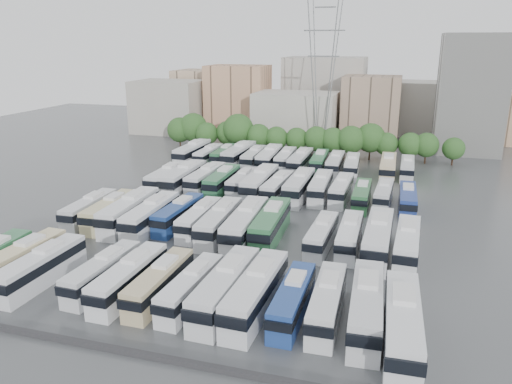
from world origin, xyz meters
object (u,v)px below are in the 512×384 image
(apartment_tower, at_px, (471,94))
(bus_r1_s11, at_px, (350,235))
(bus_r0_s4, at_px, (103,272))
(bus_r0_s11, at_px, (327,302))
(bus_r0_s12, at_px, (367,306))
(bus_r2_s1, at_px, (167,177))
(bus_r0_s10, at_px, (293,299))
(bus_r3_s12, at_px, (388,167))
(bus_r3_s6, at_px, (285,159))
(bus_r2_s3, at_px, (206,178))
(bus_r1_s0, at_px, (89,209))
(bus_r3_s0, at_px, (193,152))
(bus_r1_s12, at_px, (378,238))
(bus_r3_s5, at_px, (269,158))
(bus_r3_s8, at_px, (319,162))
(bus_r1_s8, at_px, (271,224))
(bus_r2_s6, at_px, (260,183))
(bus_r2_s5, at_px, (242,182))
(bus_r0_s13, at_px, (402,324))
(bus_r1_s3, at_px, (151,215))
(bus_r1_s4, at_px, (178,214))
(bus_r1_s13, at_px, (407,244))
(bus_r1_s7, at_px, (245,224))
(bus_r3_s1, at_px, (208,155))
(bus_r0_s6, at_px, (160,282))
(bus_r1_s10, at_px, (321,235))
(bus_r2_s8, at_px, (299,186))
(bus_r3_s10, at_px, (352,166))
(bus_r1_s1, at_px, (110,211))
(bus_r3_s13, at_px, (407,168))
(bus_r2_s4, at_px, (222,181))
(bus_r1_s5, at_px, (199,219))
(bus_r2_s12, at_px, (384,194))
(bus_r2_s7, at_px, (278,187))
(bus_r2_s10, at_px, (341,189))
(bus_r2_s9, at_px, (321,187))
(bus_r0_s2, at_px, (41,267))
(bus_r1_s2, at_px, (129,211))
(bus_r0_s9, at_px, (256,292))
(bus_r0_s1, at_px, (22,259))
(bus_r0_s7, at_px, (191,288))
(bus_r0_s8, at_px, (226,287))
(bus_r3_s4, at_px, (254,158))
(bus_r0_s5, at_px, (129,278))
(bus_r2_s11, at_px, (362,195))
(bus_r1_s6, at_px, (219,222))
(bus_r3_s2, at_px, (225,155))
(bus_r3_s7, at_px, (300,161))

(apartment_tower, relative_size, bus_r1_s11, 2.28)
(bus_r0_s4, xyz_separation_m, bus_r0_s11, (23.07, 0.29, 0.05))
(bus_r0_s12, relative_size, bus_r2_s1, 1.03)
(bus_r0_s10, distance_m, bus_r3_s12, 53.09)
(bus_r0_s12, height_order, bus_r3_s6, bus_r0_s12)
(bus_r1_s11, relative_size, bus_r2_s3, 0.91)
(bus_r1_s11, bearing_deg, bus_r1_s0, 179.85)
(bus_r3_s0, relative_size, bus_r3_s6, 1.14)
(bus_r1_s12, distance_m, bus_r3_s5, 43.60)
(bus_r3_s8, bearing_deg, bus_r1_s8, -92.52)
(bus_r2_s6, bearing_deg, bus_r1_s11, -47.43)
(bus_r2_s5, bearing_deg, bus_r0_s13, -55.46)
(bus_r1_s3, bearing_deg, bus_r1_s4, 34.65)
(bus_r1_s13, distance_m, bus_r3_s12, 36.65)
(bus_r1_s7, distance_m, bus_r3_s1, 42.45)
(bus_r1_s11, bearing_deg, bus_r3_s6, 113.79)
(bus_r0_s6, relative_size, bus_r1_s10, 1.02)
(bus_r2_s8, distance_m, bus_r3_s10, 18.53)
(apartment_tower, xyz_separation_m, bus_r1_s10, (-22.40, -64.83, -11.32))
(bus_r1_s1, height_order, bus_r3_s13, bus_r1_s1)
(bus_r2_s1, relative_size, bus_r2_s4, 1.03)
(apartment_tower, bearing_deg, bus_r1_s8, -114.59)
(bus_r1_s5, distance_m, bus_r3_s5, 35.85)
(bus_r0_s6, distance_m, bus_r2_s12, 41.41)
(bus_r2_s5, distance_m, bus_r2_s7, 6.65)
(bus_r1_s5, xyz_separation_m, bus_r2_s10, (16.48, 18.84, 0.03))
(bus_r2_s8, height_order, bus_r2_s9, bus_r2_s8)
(bus_r0_s2, bearing_deg, bus_r1_s2, 91.54)
(bus_r0_s9, xyz_separation_m, bus_r1_s7, (-6.31, 16.56, 0.10))
(bus_r0_s1, xyz_separation_m, bus_r0_s7, (20.10, -0.60, -0.13))
(bus_r1_s4, height_order, bus_r1_s8, bus_r1_s8)
(bus_r1_s1, height_order, bus_r2_s1, bus_r2_s1)
(bus_r3_s6, bearing_deg, bus_r0_s8, -85.00)
(bus_r1_s7, relative_size, bus_r3_s4, 1.15)
(bus_r2_s1, bearing_deg, bus_r1_s8, -37.32)
(bus_r0_s6, bearing_deg, bus_r0_s5, -177.08)
(bus_r2_s11, bearing_deg, apartment_tower, 67.22)
(bus_r1_s3, bearing_deg, bus_r0_s6, -60.56)
(bus_r2_s9, bearing_deg, bus_r1_s6, -117.81)
(bus_r0_s6, height_order, bus_r3_s0, bus_r3_s0)
(bus_r0_s11, bearing_deg, bus_r3_s2, 117.26)
(bus_r1_s2, distance_m, bus_r3_s7, 39.71)
(bus_r1_s1, height_order, bus_r3_s5, bus_r3_s5)
(bus_r1_s13, bearing_deg, bus_r0_s9, -127.30)
(bus_r1_s4, height_order, bus_r2_s4, bus_r2_s4)
(bus_r2_s5, bearing_deg, bus_r2_s7, -12.49)
(bus_r1_s5, xyz_separation_m, bus_r1_s13, (26.60, -1.38, 0.14))
(bus_r0_s7, bearing_deg, bus_r3_s13, 72.97)
(bus_r1_s6, height_order, bus_r3_s4, bus_r1_s6)
(bus_r0_s8, distance_m, bus_r1_s8, 17.81)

